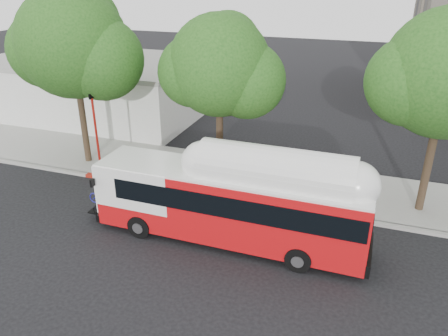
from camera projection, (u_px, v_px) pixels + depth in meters
The scene contains 9 objects.
ground at pixel (194, 241), 18.24m from camera, with size 120.00×120.00×0.00m, color black.
sidewalk at pixel (240, 176), 23.79m from camera, with size 60.00×5.00×0.15m, color gray.
curb_strip at pixel (224, 198), 21.56m from camera, with size 60.00×0.30×0.15m, color gray.
red_curb_segment at pixel (169, 189), 22.46m from camera, with size 10.00×0.32×0.16m, color maroon.
street_tree_left at pixel (81, 48), 22.83m from camera, with size 6.67×5.80×9.74m.
street_tree_mid at pixel (228, 70), 21.16m from camera, with size 5.75×5.00×8.62m.
low_commercial_bldg at pixel (96, 86), 33.57m from camera, with size 16.20×10.20×4.25m.
transit_bus at pixel (231, 205), 17.70m from camera, with size 11.96×2.67×3.53m.
signal_pole at pixel (97, 135), 23.07m from camera, with size 0.13×0.44×4.62m.
Camera 1 is at (6.25, -14.03, 10.39)m, focal length 35.00 mm.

